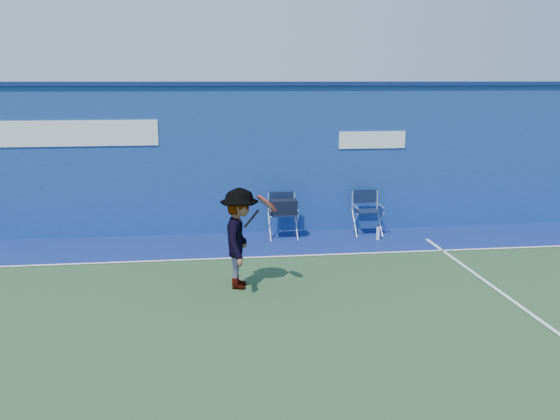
{
  "coord_description": "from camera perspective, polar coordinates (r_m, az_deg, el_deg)",
  "views": [
    {
      "loc": [
        0.18,
        -6.93,
        3.12
      ],
      "look_at": [
        1.37,
        2.6,
        1.0
      ],
      "focal_mm": 38.0,
      "sensor_mm": 36.0,
      "label": 1
    }
  ],
  "objects": [
    {
      "name": "directors_chair_right",
      "position": [
        12.3,
        8.38,
        -1.04
      ],
      "size": [
        0.53,
        0.48,
        0.89
      ],
      "color": "silver",
      "rests_on": "ground"
    },
    {
      "name": "directors_chair_left",
      "position": [
        11.85,
        0.29,
        -0.93
      ],
      "size": [
        0.54,
        0.48,
        0.9
      ],
      "color": "silver",
      "rests_on": "ground"
    },
    {
      "name": "stadium_wall",
      "position": [
        12.23,
        -7.98,
        4.96
      ],
      "size": [
        24.0,
        0.5,
        3.08
      ],
      "color": "navy",
      "rests_on": "ground"
    },
    {
      "name": "court_lines",
      "position": [
        8.15,
        -7.99,
        -10.11
      ],
      "size": [
        24.0,
        12.0,
        0.01
      ],
      "color": "white",
      "rests_on": "out_of_bounds_strip"
    },
    {
      "name": "out_of_bounds_strip",
      "position": [
        11.46,
        -7.79,
        -3.44
      ],
      "size": [
        24.0,
        1.8,
        0.01
      ],
      "primitive_type": "cube",
      "color": "navy",
      "rests_on": "ground"
    },
    {
      "name": "ground",
      "position": [
        7.6,
        -8.03,
        -11.92
      ],
      "size": [
        80.0,
        80.0,
        0.0
      ],
      "primitive_type": "plane",
      "color": "#294B28",
      "rests_on": "ground"
    },
    {
      "name": "tennis_player",
      "position": [
        8.98,
        -3.87,
        -2.74
      ],
      "size": [
        0.94,
        1.06,
        1.54
      ],
      "color": "#EA4738",
      "rests_on": "ground"
    },
    {
      "name": "water_bottle",
      "position": [
        11.91,
        9.42,
        -2.25
      ],
      "size": [
        0.07,
        0.07,
        0.26
      ],
      "primitive_type": "cylinder",
      "color": "silver",
      "rests_on": "ground"
    }
  ]
}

